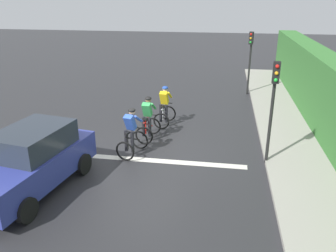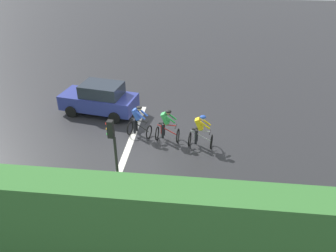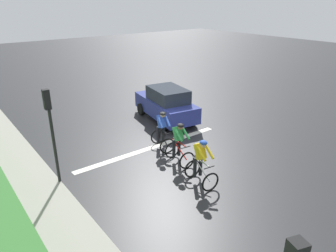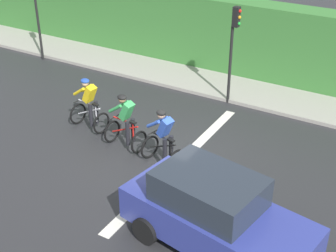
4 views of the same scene
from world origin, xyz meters
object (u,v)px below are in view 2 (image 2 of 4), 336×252
at_px(cyclist_mid, 138,122).
at_px(car_navy, 100,99).
at_px(traffic_light_near_crossing, 114,149).
at_px(cyclist_lead, 200,132).
at_px(cyclist_second, 167,126).

xyz_separation_m(cyclist_mid, car_navy, (-2.16, -2.54, 0.08)).
height_order(car_navy, traffic_light_near_crossing, traffic_light_near_crossing).
relative_size(cyclist_lead, cyclist_mid, 1.00).
bearing_deg(traffic_light_near_crossing, cyclist_mid, -179.64).
xyz_separation_m(cyclist_second, car_navy, (-2.42, -3.95, 0.08)).
distance_m(cyclist_mid, traffic_light_near_crossing, 4.68).
bearing_deg(car_navy, traffic_light_near_crossing, 21.25).
height_order(cyclist_lead, cyclist_second, same).
height_order(cyclist_mid, car_navy, car_navy).
distance_m(car_navy, traffic_light_near_crossing, 7.23).
xyz_separation_m(cyclist_mid, traffic_light_near_crossing, (4.45, 0.03, 1.43)).
bearing_deg(cyclist_lead, cyclist_second, -102.61).
height_order(cyclist_lead, cyclist_mid, same).
bearing_deg(cyclist_second, traffic_light_near_crossing, -18.18).
height_order(cyclist_mid, traffic_light_near_crossing, traffic_light_near_crossing).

